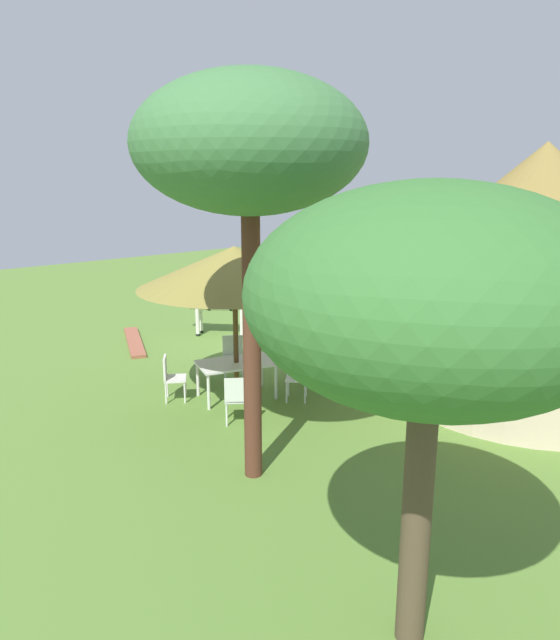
{
  "coord_description": "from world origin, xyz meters",
  "views": [
    {
      "loc": [
        9.64,
        11.08,
        4.37
      ],
      "look_at": [
        1.17,
        0.7,
        1.0
      ],
      "focal_mm": 32.93,
      "sensor_mm": 36.0,
      "label": 1
    }
  ],
  "objects_px": {
    "patio_chair_near_hut": "(171,375)",
    "guest_beside_umbrella": "(303,333)",
    "patio_chair_east_end": "(233,353)",
    "patio_chair_west_end": "(237,396)",
    "standing_watcher": "(316,290)",
    "patio_dining_table": "(236,366)",
    "guest_behind_table": "(318,339)",
    "zebra_nearest_camera": "(218,300)",
    "striped_lounge_chair": "(319,340)",
    "thatched_hut": "(535,264)",
    "shade_umbrella": "(234,267)",
    "patio_chair_near_lawn": "(301,375)",
    "zebra_by_umbrella": "(379,301)",
    "acacia_tree_behind_hut": "(250,147)",
    "acacia_tree_left_background": "(431,297)"
  },
  "relations": [
    {
      "from": "shade_umbrella",
      "to": "patio_chair_west_end",
      "type": "height_order",
      "value": "shade_umbrella"
    },
    {
      "from": "patio_chair_west_end",
      "to": "zebra_nearest_camera",
      "type": "height_order",
      "value": "zebra_nearest_camera"
    },
    {
      "from": "patio_chair_near_hut",
      "to": "guest_beside_umbrella",
      "type": "bearing_deg",
      "value": 112.14
    },
    {
      "from": "shade_umbrella",
      "to": "zebra_by_umbrella",
      "type": "xyz_separation_m",
      "value": [
        -5.56,
        -1.21,
        -1.62
      ]
    },
    {
      "from": "guest_beside_umbrella",
      "to": "patio_chair_east_end",
      "type": "bearing_deg",
      "value": -176.11
    },
    {
      "from": "guest_beside_umbrella",
      "to": "zebra_nearest_camera",
      "type": "relative_size",
      "value": 0.92
    },
    {
      "from": "shade_umbrella",
      "to": "patio_chair_near_lawn",
      "type": "bearing_deg",
      "value": 135.03
    },
    {
      "from": "shade_umbrella",
      "to": "patio_chair_near_hut",
      "type": "relative_size",
      "value": 4.13
    },
    {
      "from": "shade_umbrella",
      "to": "striped_lounge_chair",
      "type": "bearing_deg",
      "value": -158.96
    },
    {
      "from": "patio_chair_near_hut",
      "to": "striped_lounge_chair",
      "type": "height_order",
      "value": "patio_chair_near_hut"
    },
    {
      "from": "zebra_nearest_camera",
      "to": "zebra_by_umbrella",
      "type": "xyz_separation_m",
      "value": [
        -3.25,
        2.93,
        0.03
      ]
    },
    {
      "from": "zebra_by_umbrella",
      "to": "acacia_tree_behind_hut",
      "type": "xyz_separation_m",
      "value": [
        7.15,
        3.91,
        3.68
      ]
    },
    {
      "from": "thatched_hut",
      "to": "patio_chair_near_lawn",
      "type": "xyz_separation_m",
      "value": [
        3.69,
        -2.61,
        -2.14
      ]
    },
    {
      "from": "striped_lounge_chair",
      "to": "thatched_hut",
      "type": "bearing_deg",
      "value": -134.07
    },
    {
      "from": "standing_watcher",
      "to": "acacia_tree_behind_hut",
      "type": "height_order",
      "value": "acacia_tree_behind_hut"
    },
    {
      "from": "acacia_tree_left_background",
      "to": "striped_lounge_chair",
      "type": "bearing_deg",
      "value": -127.61
    },
    {
      "from": "shade_umbrella",
      "to": "patio_dining_table",
      "type": "height_order",
      "value": "shade_umbrella"
    },
    {
      "from": "shade_umbrella",
      "to": "patio_chair_west_end",
      "type": "bearing_deg",
      "value": 55.43
    },
    {
      "from": "patio_chair_near_hut",
      "to": "patio_chair_west_end",
      "type": "height_order",
      "value": "same"
    },
    {
      "from": "patio_dining_table",
      "to": "standing_watcher",
      "type": "distance_m",
      "value": 6.07
    },
    {
      "from": "thatched_hut",
      "to": "patio_chair_near_hut",
      "type": "bearing_deg",
      "value": -36.51
    },
    {
      "from": "patio_chair_west_end",
      "to": "patio_chair_near_hut",
      "type": "bearing_deg",
      "value": 136.14
    },
    {
      "from": "patio_chair_near_hut",
      "to": "standing_watcher",
      "type": "relative_size",
      "value": 0.52
    },
    {
      "from": "patio_chair_near_lawn",
      "to": "standing_watcher",
      "type": "height_order",
      "value": "standing_watcher"
    },
    {
      "from": "thatched_hut",
      "to": "guest_beside_umbrella",
      "type": "distance_m",
      "value": 4.86
    },
    {
      "from": "guest_beside_umbrella",
      "to": "acacia_tree_behind_hut",
      "type": "distance_m",
      "value": 5.83
    },
    {
      "from": "shade_umbrella",
      "to": "guest_behind_table",
      "type": "xyz_separation_m",
      "value": [
        -1.76,
        0.45,
        -1.64
      ]
    },
    {
      "from": "patio_dining_table",
      "to": "guest_behind_table",
      "type": "height_order",
      "value": "guest_behind_table"
    },
    {
      "from": "thatched_hut",
      "to": "standing_watcher",
      "type": "relative_size",
      "value": 3.51
    },
    {
      "from": "patio_chair_near_hut",
      "to": "zebra_by_umbrella",
      "type": "bearing_deg",
      "value": 126.78
    },
    {
      "from": "patio_dining_table",
      "to": "acacia_tree_behind_hut",
      "type": "height_order",
      "value": "acacia_tree_behind_hut"
    },
    {
      "from": "striped_lounge_chair",
      "to": "zebra_nearest_camera",
      "type": "bearing_deg",
      "value": 56.1
    },
    {
      "from": "zebra_by_umbrella",
      "to": "acacia_tree_left_background",
      "type": "relative_size",
      "value": 0.49
    },
    {
      "from": "patio_chair_east_end",
      "to": "patio_chair_west_end",
      "type": "xyz_separation_m",
      "value": [
        1.4,
        2.15,
        0.0
      ]
    },
    {
      "from": "shade_umbrella",
      "to": "standing_watcher",
      "type": "bearing_deg",
      "value": -147.74
    },
    {
      "from": "patio_chair_west_end",
      "to": "acacia_tree_left_background",
      "type": "bearing_deg",
      "value": -72.54
    },
    {
      "from": "guest_behind_table",
      "to": "zebra_by_umbrella",
      "type": "height_order",
      "value": "guest_behind_table"
    },
    {
      "from": "striped_lounge_chair",
      "to": "patio_chair_near_hut",
      "type": "bearing_deg",
      "value": 131.34
    },
    {
      "from": "patio_chair_east_end",
      "to": "guest_beside_umbrella",
      "type": "bearing_deg",
      "value": 174.04
    },
    {
      "from": "patio_chair_east_end",
      "to": "standing_watcher",
      "type": "bearing_deg",
      "value": -122.58
    },
    {
      "from": "patio_chair_near_hut",
      "to": "guest_beside_umbrella",
      "type": "relative_size",
      "value": 0.55
    },
    {
      "from": "standing_watcher",
      "to": "zebra_by_umbrella",
      "type": "height_order",
      "value": "standing_watcher"
    },
    {
      "from": "acacia_tree_behind_hut",
      "to": "patio_chair_near_lawn",
      "type": "bearing_deg",
      "value": -144.42
    },
    {
      "from": "acacia_tree_behind_hut",
      "to": "shade_umbrella",
      "type": "bearing_deg",
      "value": -120.54
    },
    {
      "from": "standing_watcher",
      "to": "guest_beside_umbrella",
      "type": "bearing_deg",
      "value": 109.64
    },
    {
      "from": "patio_chair_west_end",
      "to": "acacia_tree_left_background",
      "type": "height_order",
      "value": "acacia_tree_left_background"
    },
    {
      "from": "guest_behind_table",
      "to": "acacia_tree_behind_hut",
      "type": "bearing_deg",
      "value": 46.57
    },
    {
      "from": "guest_behind_table",
      "to": "zebra_nearest_camera",
      "type": "bearing_deg",
      "value": -84.0
    },
    {
      "from": "patio_chair_east_end",
      "to": "acacia_tree_behind_hut",
      "type": "height_order",
      "value": "acacia_tree_behind_hut"
    },
    {
      "from": "standing_watcher",
      "to": "zebra_nearest_camera",
      "type": "bearing_deg",
      "value": 48.17
    }
  ]
}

